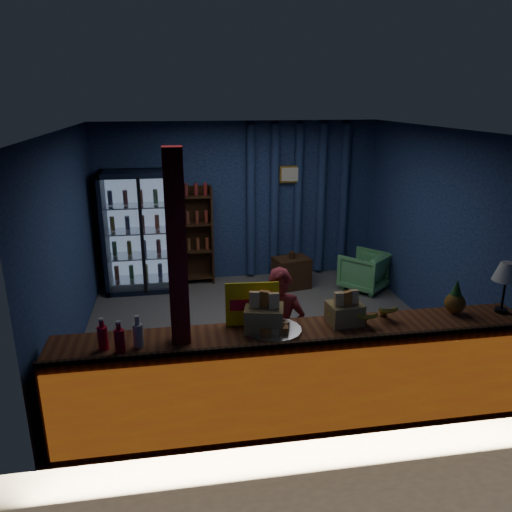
{
  "coord_description": "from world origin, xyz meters",
  "views": [
    {
      "loc": [
        -1.06,
        -5.85,
        2.97
      ],
      "look_at": [
        -0.11,
        -0.2,
        1.13
      ],
      "focal_mm": 35.0,
      "sensor_mm": 36.0,
      "label": 1
    }
  ],
  "objects_px": {
    "shopkeeper": "(280,333)",
    "table_lamp": "(507,274)",
    "pastry_tray": "(274,329)",
    "green_chair": "(365,271)"
  },
  "relations": [
    {
      "from": "table_lamp",
      "to": "green_chair",
      "type": "bearing_deg",
      "value": 92.77
    },
    {
      "from": "green_chair",
      "to": "table_lamp",
      "type": "bearing_deg",
      "value": 52.04
    },
    {
      "from": "table_lamp",
      "to": "shopkeeper",
      "type": "bearing_deg",
      "value": 168.4
    },
    {
      "from": "pastry_tray",
      "to": "shopkeeper",
      "type": "bearing_deg",
      "value": 71.65
    },
    {
      "from": "green_chair",
      "to": "table_lamp",
      "type": "xyz_separation_m",
      "value": [
        0.15,
        -3.1,
        1.05
      ]
    },
    {
      "from": "shopkeeper",
      "to": "pastry_tray",
      "type": "xyz_separation_m",
      "value": [
        -0.16,
        -0.48,
        0.3
      ]
    },
    {
      "from": "shopkeeper",
      "to": "table_lamp",
      "type": "xyz_separation_m",
      "value": [
        2.11,
        -0.43,
        0.67
      ]
    },
    {
      "from": "shopkeeper",
      "to": "table_lamp",
      "type": "distance_m",
      "value": 2.26
    },
    {
      "from": "green_chair",
      "to": "pastry_tray",
      "type": "bearing_deg",
      "value": 15.23
    },
    {
      "from": "table_lamp",
      "to": "pastry_tray",
      "type": "bearing_deg",
      "value": -178.91
    }
  ]
}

